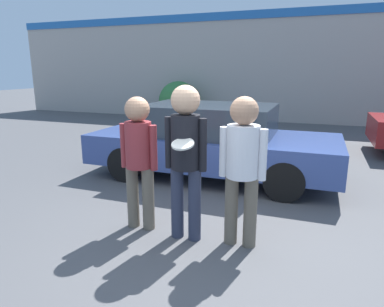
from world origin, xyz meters
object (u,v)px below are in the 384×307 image
(person_right, at_px, (243,159))
(parked_car_near, at_px, (212,141))
(person_middle_with_frisbee, at_px, (186,149))
(person_left, at_px, (139,153))
(shrub, at_px, (178,101))

(person_right, xyz_separation_m, parked_car_near, (-1.09, 2.41, -0.33))
(person_middle_with_frisbee, xyz_separation_m, parked_car_near, (-0.44, 2.48, -0.41))
(person_left, xyz_separation_m, person_right, (1.29, 0.00, 0.04))
(person_right, relative_size, shrub, 1.11)
(person_right, distance_m, shrub, 10.06)
(person_left, relative_size, shrub, 1.08)
(person_right, height_order, parked_car_near, person_right)
(person_middle_with_frisbee, height_order, person_right, person_middle_with_frisbee)
(person_left, bearing_deg, person_right, 0.04)
(person_middle_with_frisbee, bearing_deg, person_left, 173.85)
(person_left, xyz_separation_m, person_middle_with_frisbee, (0.64, -0.07, 0.11))
(person_left, distance_m, person_right, 1.29)
(person_left, height_order, person_right, person_right)
(person_middle_with_frisbee, relative_size, parked_car_near, 0.40)
(person_left, xyz_separation_m, shrub, (-3.21, 8.99, -0.21))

